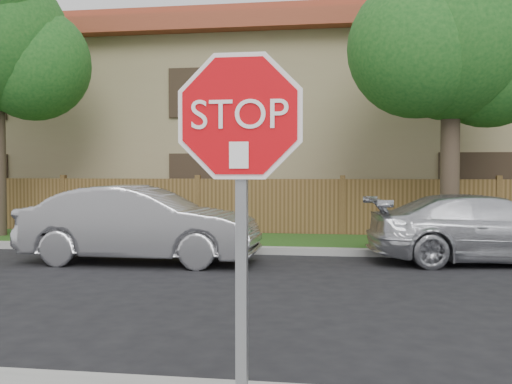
# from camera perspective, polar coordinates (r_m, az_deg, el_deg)

# --- Properties ---
(far_curb) EXTENTS (70.00, 0.30, 0.15)m
(far_curb) POSITION_cam_1_polar(r_m,az_deg,el_deg) (13.10, 8.07, -5.67)
(far_curb) COLOR gray
(far_curb) RESTS_ON ground
(grass_strip) EXTENTS (70.00, 3.00, 0.12)m
(grass_strip) POSITION_cam_1_polar(r_m,az_deg,el_deg) (14.74, 8.16, -4.86)
(grass_strip) COLOR #1E4714
(grass_strip) RESTS_ON ground
(fence) EXTENTS (70.00, 0.12, 1.60)m
(fence) POSITION_cam_1_polar(r_m,az_deg,el_deg) (16.26, 8.24, -1.59)
(fence) COLOR #50381C
(fence) RESTS_ON ground
(apartment_building) EXTENTS (35.20, 9.20, 7.20)m
(apartment_building) POSITION_cam_1_polar(r_m,az_deg,el_deg) (21.89, 8.44, 6.51)
(apartment_building) COLOR #99885F
(apartment_building) RESTS_ON ground
(tree_mid) EXTENTS (4.80, 3.90, 7.35)m
(tree_mid) POSITION_cam_1_polar(r_m,az_deg,el_deg) (14.89, 18.27, 13.75)
(tree_mid) COLOR #382B21
(tree_mid) RESTS_ON ground
(stop_sign) EXTENTS (1.01, 0.13, 2.55)m
(stop_sign) POSITION_cam_1_polar(r_m,az_deg,el_deg) (3.40, -1.51, 1.82)
(stop_sign) COLOR gray
(stop_sign) RESTS_ON sidewalk_near
(sedan_left) EXTENTS (4.65, 1.64, 1.53)m
(sedan_left) POSITION_cam_1_polar(r_m,az_deg,el_deg) (12.09, -10.93, -3.05)
(sedan_left) COLOR #9E9EA2
(sedan_left) RESTS_ON ground
(sedan_right) EXTENTS (4.90, 2.55, 1.36)m
(sedan_right) POSITION_cam_1_polar(r_m,az_deg,el_deg) (12.70, 21.14, -3.30)
(sedan_right) COLOR silver
(sedan_right) RESTS_ON ground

